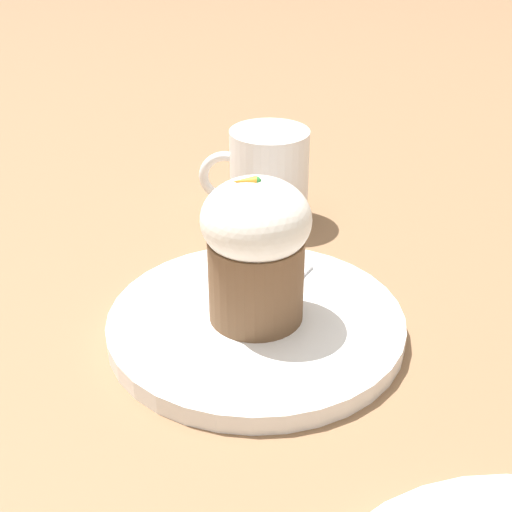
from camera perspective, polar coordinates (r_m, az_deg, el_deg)
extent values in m
plane|color=#846042|center=(0.58, 0.00, -6.10)|extent=(4.00, 4.00, 0.00)
cylinder|color=white|center=(0.58, 0.00, -5.45)|extent=(0.24, 0.24, 0.02)
cylinder|color=brown|center=(0.55, 0.00, -1.87)|extent=(0.07, 0.07, 0.07)
ellipsoid|color=white|center=(0.53, 0.00, 2.92)|extent=(0.08, 0.08, 0.06)
cone|color=orange|center=(0.51, -0.92, 5.96)|extent=(0.02, 0.01, 0.01)
sphere|color=green|center=(0.51, 0.16, 5.95)|extent=(0.01, 0.01, 0.01)
cube|color=silver|center=(0.61, 2.75, -2.16)|extent=(0.04, 0.07, 0.00)
ellipsoid|color=silver|center=(0.57, 0.56, -4.23)|extent=(0.05, 0.05, 0.01)
cylinder|color=white|center=(0.73, 1.06, 6.35)|extent=(0.08, 0.08, 0.10)
torus|color=white|center=(0.74, -2.48, 6.38)|extent=(0.05, 0.01, 0.05)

